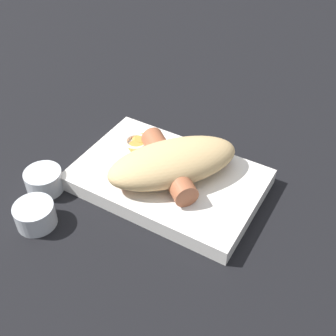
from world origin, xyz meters
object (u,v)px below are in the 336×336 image
at_px(bread_roll, 173,162).
at_px(food_tray, 168,179).
at_px(condiment_cup_far, 35,216).
at_px(sausage, 172,164).
at_px(condiment_cup_near, 44,182).

bearing_deg(bread_roll, food_tray, -179.19).
relative_size(bread_roll, condiment_cup_far, 3.74).
bearing_deg(food_tray, bread_roll, 0.81).
height_order(bread_roll, sausage, bread_roll).
xyz_separation_m(sausage, condiment_cup_near, (-0.15, -0.10, -0.03)).
relative_size(condiment_cup_near, condiment_cup_far, 1.00).
height_order(food_tray, sausage, sausage).
bearing_deg(condiment_cup_near, bread_roll, 31.39).
xyz_separation_m(food_tray, condiment_cup_near, (-0.15, -0.09, 0.00)).
bearing_deg(sausage, bread_roll, -42.93).
height_order(food_tray, condiment_cup_far, condiment_cup_far).
bearing_deg(condiment_cup_near, food_tray, 32.76).
xyz_separation_m(food_tray, condiment_cup_far, (-0.11, -0.15, 0.00)).
height_order(bread_roll, condiment_cup_far, bread_roll).
xyz_separation_m(bread_roll, condiment_cup_near, (-0.15, -0.09, -0.03)).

